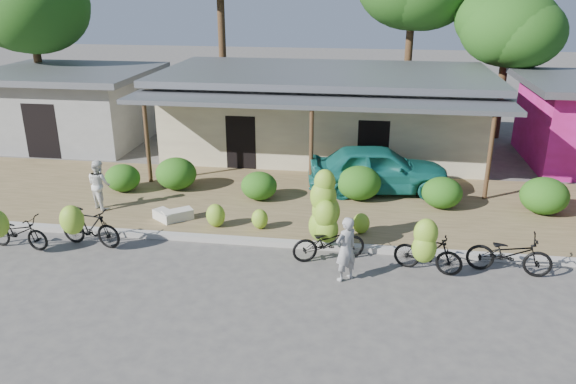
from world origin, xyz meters
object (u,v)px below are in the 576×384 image
tree_back_left (27,3)px  sack_far (165,216)px  tree_near_right (504,24)px  bystander (99,184)px  teal_van (378,169)px  bike_center (326,224)px  bike_far_left (14,231)px  bike_right (427,249)px  bike_left (86,226)px  bike_far_right (509,254)px  sack_near (178,215)px  vendor (346,249)px

tree_back_left → sack_far: (9.77, -10.18, -5.50)m
tree_near_right → bystander: tree_near_right is taller
bystander → sack_far: bearing=-162.8°
teal_van → bike_center: bearing=156.2°
bike_far_left → bike_center: size_ratio=0.81×
bike_center → bike_right: (2.46, -0.71, -0.19)m
bike_left → bike_far_right: size_ratio=0.90×
tree_back_left → tree_near_right: (21.00, 1.50, -0.83)m
bystander → teal_van: 8.82m
bike_left → sack_near: bearing=-35.0°
bike_far_left → sack_near: size_ratio=2.13×
tree_back_left → bike_far_right: bearing=-31.8°
sack_near → sack_far: 0.37m
tree_back_left → bike_center: tree_back_left is taller
bystander → bike_center: bearing=-162.4°
tree_back_left → bystander: size_ratio=5.09×
sack_far → bike_right: bearing=-15.5°
tree_back_left → tree_near_right: size_ratio=1.18×
tree_near_right → bike_left: 19.01m
bike_center → bystander: bearing=55.8°
tree_near_right → bike_center: 15.04m
bike_far_right → bystander: 11.73m
bike_far_left → tree_near_right: bearing=-40.6°
sack_near → vendor: vendor is taller
bike_center → bike_left: bearing=75.7°
bike_far_right → teal_van: size_ratio=0.45×
sack_near → bike_right: bearing=-16.8°
bike_right → vendor: size_ratio=1.08×
bike_far_left → teal_van: bearing=-53.6°
tree_near_right → sack_far: (-11.23, -11.68, -4.68)m
tree_back_left → teal_van: bearing=-23.2°
bike_right → bike_far_right: size_ratio=0.85×
sack_far → sack_near: bearing=11.0°
bike_center → bystander: (-7.07, 1.94, 0.00)m
sack_near → bike_far_left: bearing=-148.0°
tree_back_left → bystander: tree_back_left is taller
bystander → bike_far_left: bearing=103.4°
tree_back_left → sack_near: bearing=-44.9°
vendor → teal_van: bearing=-139.6°
bike_right → bike_far_left: bearing=106.6°
tree_near_right → bike_far_left: 20.55m
bike_left → bike_far_right: bike_left is taller
bike_right → tree_near_right: bearing=-0.6°
tree_near_right → bike_right: tree_near_right is taller
bike_right → bike_far_right: bearing=-62.8°
bike_left → vendor: size_ratio=1.14×
tree_near_right → bike_center: tree_near_right is taller
sack_far → vendor: vendor is taller
teal_van → sack_far: bearing=110.8°
tree_back_left → bike_center: size_ratio=3.46×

